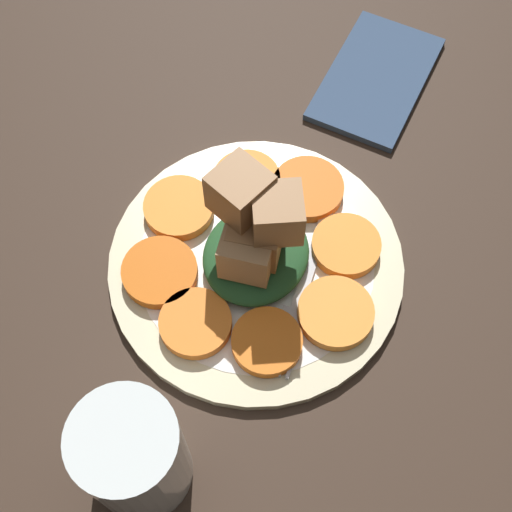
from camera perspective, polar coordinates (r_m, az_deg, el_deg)
The scene contains 14 objects.
table_slab at distance 66.07cm, azimuth 0.00°, elevation -1.23°, with size 120.00×120.00×2.00cm, color #38281E.
plate at distance 64.71cm, azimuth 0.00°, elevation -0.64°, with size 26.73×26.73×1.05cm.
carrot_slice_0 at distance 67.85cm, azimuth -0.76°, elevation 6.07°, with size 6.38×6.38×1.15cm, color orange.
carrot_slice_1 at distance 66.61cm, azimuth -6.19°, elevation 3.85°, with size 6.55×6.55×1.15cm, color orange.
carrot_slice_2 at distance 63.63cm, azimuth -7.71°, elevation -1.28°, with size 6.77×6.77×1.15cm, color #D45F12.
carrot_slice_3 at distance 61.31cm, azimuth -4.87°, elevation -5.38°, with size 6.27×6.27×1.15cm, color orange.
carrot_slice_4 at distance 60.48cm, azimuth 0.88°, elevation -6.89°, with size 6.05×6.05×1.15cm, color orange.
carrot_slice_5 at distance 61.83cm, azimuth 6.38°, elevation -4.54°, with size 6.64×6.64×1.15cm, color orange.
carrot_slice_6 at distance 64.77cm, azimuth 7.21°, elevation 0.81°, with size 6.27×6.27×1.15cm, color orange.
carrot_slice_7 at distance 67.50cm, azimuth 4.14°, elevation 5.38°, with size 6.81×6.81×1.15cm, color orange.
center_pile at distance 60.43cm, azimuth -0.07°, elevation 1.41°, with size 10.29×9.26×11.04cm.
fork at distance 63.07cm, azimuth 3.85°, elevation -2.34°, with size 18.31×4.32×0.40cm.
water_glass at distance 54.53cm, azimuth -9.89°, elevation -15.43°, with size 7.77×7.77×11.41cm.
napkin at distance 78.15cm, azimuth 9.59°, elevation 13.83°, with size 16.10×9.66×0.80cm.
Camera 1 is at (-26.02, -12.71, 60.38)cm, focal length 50.00 mm.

